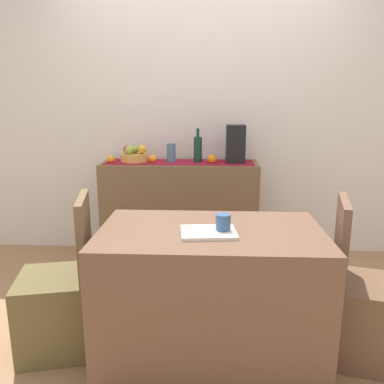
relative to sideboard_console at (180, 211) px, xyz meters
name	(u,v)px	position (x,y,z in m)	size (l,w,h in m)	color
ground_plane	(199,312)	(0.20, -0.92, -0.45)	(6.40, 6.40, 0.02)	#9C744F
room_wall_rear	(203,107)	(0.20, 0.26, 0.91)	(6.40, 0.06, 2.70)	silver
sideboard_console	(180,211)	(0.00, 0.00, 0.00)	(1.35, 0.42, 0.88)	brown
table_runner	(180,162)	(0.00, 0.00, 0.44)	(1.27, 0.32, 0.01)	maroon
fruit_bowl	(134,158)	(-0.40, 0.00, 0.48)	(0.24, 0.24, 0.07)	gold
apple_left	(135,149)	(-0.39, 0.03, 0.55)	(0.07, 0.07, 0.07)	#8BAB3D
apple_rear	(129,150)	(-0.43, -0.04, 0.55)	(0.07, 0.07, 0.07)	#98AE42
apple_front	(142,149)	(-0.32, 0.00, 0.55)	(0.08, 0.08, 0.08)	gold
apple_upper	(127,149)	(-0.46, 0.03, 0.55)	(0.07, 0.07, 0.07)	red
wine_bottle	(198,149)	(0.16, 0.00, 0.56)	(0.07, 0.07, 0.29)	#143827
coffee_maker	(235,144)	(0.48, 0.00, 0.60)	(0.16, 0.18, 0.32)	black
ceramic_vase	(171,153)	(-0.07, 0.00, 0.52)	(0.08, 0.08, 0.17)	#476E84
orange_loose_far	(111,159)	(-0.59, -0.06, 0.47)	(0.07, 0.07, 0.07)	orange
orange_loose_mid	(153,159)	(-0.23, -0.03, 0.47)	(0.07, 0.07, 0.07)	orange
orange_loose_end	(212,159)	(0.28, -0.05, 0.48)	(0.08, 0.08, 0.08)	orange
dining_table	(210,293)	(0.27, -1.37, -0.07)	(1.19, 0.71, 0.74)	brown
open_book	(208,232)	(0.26, -1.44, 0.31)	(0.28, 0.21, 0.02)	white
coffee_cup	(223,224)	(0.34, -1.42, 0.35)	(0.08, 0.08, 0.10)	#345786
chair_near_window	(59,306)	(-0.59, -1.36, -0.17)	(0.48, 0.48, 0.90)	brown
chair_by_corner	(366,313)	(1.14, -1.36, -0.17)	(0.48, 0.48, 0.90)	brown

